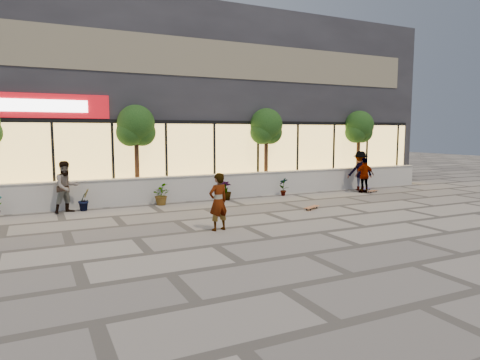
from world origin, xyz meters
name	(u,v)px	position (x,y,z in m)	size (l,w,h in m)	color
ground	(321,232)	(0.00, 0.00, 0.00)	(80.00, 80.00, 0.00)	gray
planter_wall	(223,186)	(0.00, 7.00, 0.52)	(22.00, 0.42, 1.04)	beige
retail_building	(182,105)	(0.00, 12.49, 4.25)	(24.00, 9.17, 8.50)	#25252A
shrub_b	(84,200)	(-5.70, 6.45, 0.41)	(0.45, 0.36, 0.81)	black
shrub_c	(160,195)	(-2.90, 6.45, 0.41)	(0.73, 0.63, 0.81)	black
shrub_d	(226,190)	(-0.10, 6.45, 0.41)	(0.45, 0.45, 0.81)	black
shrub_e	(283,187)	(2.70, 6.45, 0.41)	(0.43, 0.29, 0.81)	black
tree_midwest	(136,128)	(-3.50, 7.70, 2.99)	(1.60, 1.50, 3.92)	#422817
tree_mideast	(266,128)	(2.50, 7.70, 2.99)	(1.60, 1.50, 3.92)	#422817
tree_east	(359,129)	(8.00, 7.70, 2.99)	(1.60, 1.50, 3.92)	#422817
skater_center	(218,202)	(-2.53, 1.49, 0.84)	(0.61, 0.40, 1.67)	white
skater_left	(66,187)	(-6.28, 6.30, 0.91)	(0.89, 0.69, 1.83)	tan
skater_right_near	(364,175)	(6.56, 5.57, 0.82)	(0.96, 0.40, 1.64)	silver
skater_right_far	(360,171)	(6.94, 6.30, 0.95)	(1.23, 0.71, 1.90)	maroon
skateboard_center	(312,207)	(1.85, 3.08, 0.09)	(0.87, 0.60, 0.10)	#9F5834
skateboard_right_near	(372,191)	(7.00, 5.50, 0.07)	(0.72, 0.33, 0.08)	brown
skateboard_right_far	(367,189)	(7.28, 6.20, 0.08)	(0.78, 0.54, 0.09)	#534680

